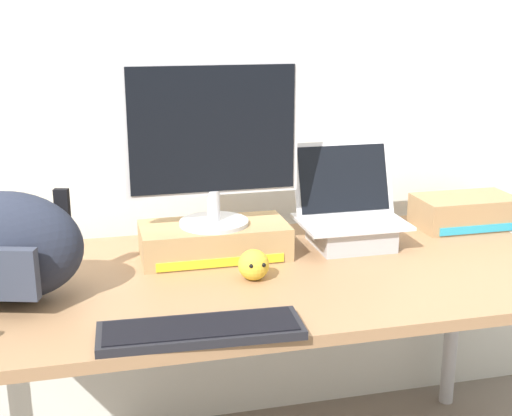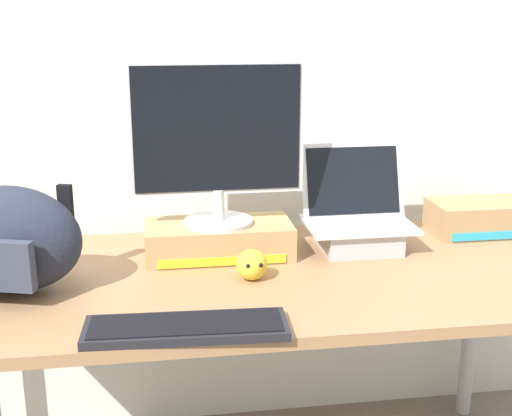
# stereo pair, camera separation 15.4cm
# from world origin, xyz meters

# --- Properties ---
(back_wall) EXTENTS (7.00, 0.10, 2.60)m
(back_wall) POSITION_xyz_m (0.00, 0.50, 1.30)
(back_wall) COLOR silver
(back_wall) RESTS_ON ground
(desk) EXTENTS (1.74, 0.79, 0.72)m
(desk) POSITION_xyz_m (0.00, 0.00, 0.65)
(desk) COLOR #99704C
(desk) RESTS_ON ground
(toner_box_yellow) EXTENTS (0.42, 0.21, 0.09)m
(toner_box_yellow) POSITION_xyz_m (-0.09, 0.15, 0.77)
(toner_box_yellow) COLOR #A88456
(toner_box_yellow) RESTS_ON desk
(desktop_monitor) EXTENTS (0.48, 0.20, 0.46)m
(desktop_monitor) POSITION_xyz_m (-0.09, 0.15, 1.05)
(desktop_monitor) COLOR silver
(desktop_monitor) RESTS_ON toner_box_yellow
(open_laptop) EXTENTS (0.31, 0.23, 0.30)m
(open_laptop) POSITION_xyz_m (0.33, 0.16, 0.78)
(open_laptop) COLOR #ADADB2
(open_laptop) RESTS_ON desk
(external_keyboard) EXTENTS (0.45, 0.16, 0.02)m
(external_keyboard) POSITION_xyz_m (-0.20, -0.33, 0.73)
(external_keyboard) COLOR black
(external_keyboard) RESTS_ON desk
(messenger_backpack) EXTENTS (0.40, 0.30, 0.27)m
(messenger_backpack) POSITION_xyz_m (-0.62, -0.03, 0.85)
(messenger_backpack) COLOR #232838
(messenger_backpack) RESTS_ON desk
(plush_toy) EXTENTS (0.08, 0.08, 0.08)m
(plush_toy) POSITION_xyz_m (-0.02, -0.05, 0.76)
(plush_toy) COLOR gold
(plush_toy) RESTS_ON desk
(toner_box_cyan) EXTENTS (0.32, 0.18, 0.10)m
(toner_box_cyan) POSITION_xyz_m (0.76, 0.24, 0.77)
(toner_box_cyan) COLOR #9E7A51
(toner_box_cyan) RESTS_ON desk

